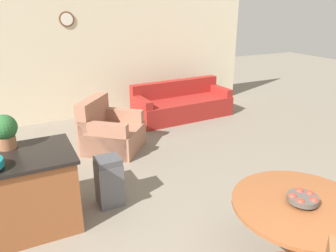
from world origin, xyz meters
name	(u,v)px	position (x,y,z in m)	size (l,w,h in m)	color
wall_back	(83,56)	(0.00, 6.34, 1.35)	(8.00, 0.09, 2.70)	beige
dining_table	(299,221)	(0.62, 0.87, 0.60)	(1.20, 1.20, 0.78)	brown
fruit_bowl	(303,198)	(0.63, 0.87, 0.83)	(0.26, 0.26, 0.10)	#4C4742
kitchen_island	(13,195)	(-1.65, 2.73, 0.45)	(1.36, 0.84, 0.90)	brown
potted_plant	(4,130)	(-1.62, 2.98, 1.11)	(0.28, 0.28, 0.39)	#A36642
trash_bin	(109,181)	(-0.56, 2.77, 0.32)	(0.31, 0.29, 0.64)	#56565B
couch	(182,105)	(1.89, 5.37, 0.27)	(2.21, 0.95, 0.78)	maroon
armchair	(110,133)	(-0.06, 4.39, 0.30)	(1.26, 1.25, 0.90)	#A87056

